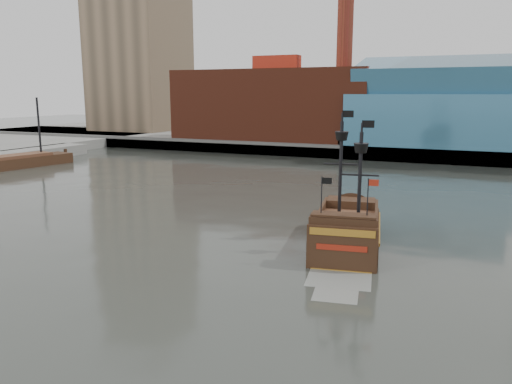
% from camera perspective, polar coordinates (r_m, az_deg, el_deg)
% --- Properties ---
extents(ground, '(400.00, 400.00, 0.00)m').
position_cam_1_polar(ground, '(36.36, -6.28, -8.37)').
color(ground, '#272A25').
rests_on(ground, ground).
extents(promenade_far, '(220.00, 60.00, 2.00)m').
position_cam_1_polar(promenade_far, '(123.41, 15.34, 5.62)').
color(promenade_far, slate).
rests_on(promenade_far, ground).
extents(seawall, '(220.00, 1.00, 2.60)m').
position_cam_1_polar(seawall, '(94.40, 12.78, 4.33)').
color(seawall, '#4C4C49').
rests_on(seawall, ground).
extents(skyline, '(149.00, 45.00, 62.00)m').
position_cam_1_polar(skyline, '(115.56, 18.08, 16.84)').
color(skyline, brown).
rests_on(skyline, promenade_far).
extents(pirate_ship, '(7.09, 16.03, 11.59)m').
position_cam_1_polar(pirate_ship, '(40.90, 10.34, -4.72)').
color(pirate_ship, black).
rests_on(pirate_ship, ground).
extents(docked_vessel, '(7.72, 19.62, 13.02)m').
position_cam_1_polar(docked_vessel, '(91.85, -25.78, 3.01)').
color(docked_vessel, black).
rests_on(docked_vessel, ground).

